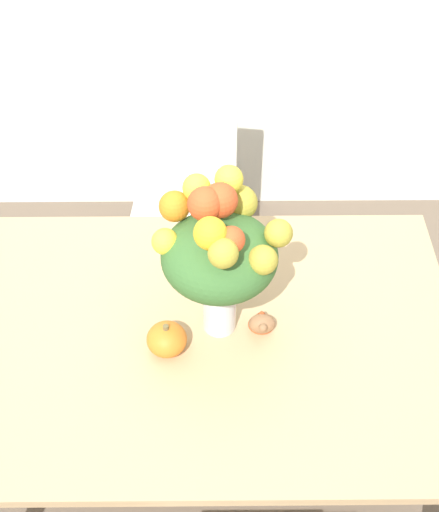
% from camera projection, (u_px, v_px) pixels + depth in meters
% --- Properties ---
extents(ground_plane, '(12.00, 12.00, 0.00)m').
position_uv_depth(ground_plane, '(209.00, 457.00, 2.62)').
color(ground_plane, brown).
extents(dining_table, '(1.50, 1.04, 0.72)m').
position_uv_depth(dining_table, '(207.00, 350.00, 2.17)').
color(dining_table, tan).
rests_on(dining_table, ground_plane).
extents(flower_vase, '(0.38, 0.35, 0.50)m').
position_uv_depth(flower_vase, '(219.00, 252.00, 1.93)').
color(flower_vase, silver).
rests_on(flower_vase, dining_table).
extents(pumpkin, '(0.12, 0.12, 0.11)m').
position_uv_depth(pumpkin, '(167.00, 339.00, 2.04)').
color(pumpkin, orange).
rests_on(pumpkin, dining_table).
extents(turkey_figurine, '(0.08, 0.11, 0.06)m').
position_uv_depth(turkey_figurine, '(262.00, 320.00, 2.11)').
color(turkey_figurine, '#936642').
rests_on(turkey_figurine, dining_table).
extents(dining_chair_near_window, '(0.45, 0.45, 0.95)m').
position_uv_depth(dining_chair_near_window, '(186.00, 195.00, 2.91)').
color(dining_chair_near_window, silver).
rests_on(dining_chair_near_window, ground_plane).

